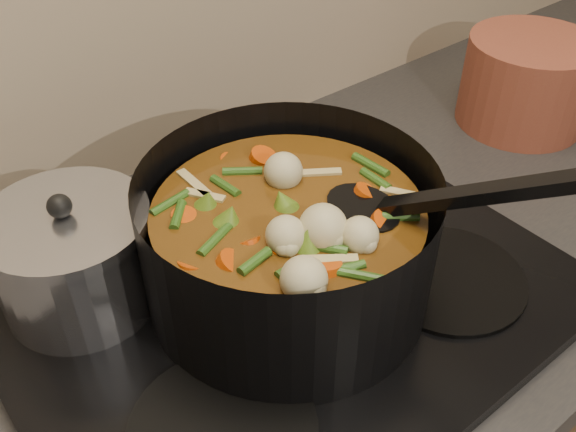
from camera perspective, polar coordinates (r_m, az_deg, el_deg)
stovetop at (r=0.76m, az=-1.31°, el=-6.07°), size 0.62×0.54×0.03m
stockpot at (r=0.70m, az=0.06°, el=-2.38°), size 0.36×0.42×0.23m
saucepan at (r=0.73m, az=-18.46°, el=-3.57°), size 0.18×0.18×0.15m
terracotta_crock at (r=1.12m, az=20.42°, el=11.08°), size 0.22×0.22×0.14m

